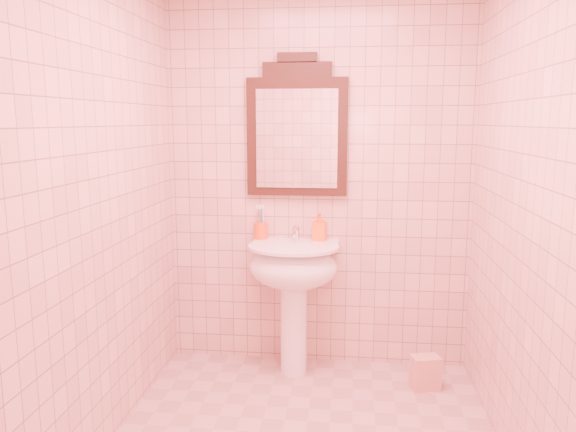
# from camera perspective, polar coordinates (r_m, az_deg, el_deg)

# --- Properties ---
(back_wall) EXTENTS (2.00, 0.02, 2.50)m
(back_wall) POSITION_cam_1_polar(r_m,az_deg,el_deg) (3.72, 3.08, 3.57)
(back_wall) COLOR beige
(back_wall) RESTS_ON floor
(pedestal_sink) EXTENTS (0.58, 0.58, 0.86)m
(pedestal_sink) POSITION_cam_1_polar(r_m,az_deg,el_deg) (3.62, 0.58, -6.10)
(pedestal_sink) COLOR white
(pedestal_sink) RESTS_ON floor
(faucet) EXTENTS (0.04, 0.16, 0.11)m
(faucet) POSITION_cam_1_polar(r_m,az_deg,el_deg) (3.69, 0.80, -1.66)
(faucet) COLOR white
(faucet) RESTS_ON pedestal_sink
(mirror) EXTENTS (0.66, 0.06, 0.91)m
(mirror) POSITION_cam_1_polar(r_m,az_deg,el_deg) (3.68, 0.93, 8.66)
(mirror) COLOR black
(mirror) RESTS_ON back_wall
(toothbrush_cup) EXTENTS (0.09, 0.09, 0.20)m
(toothbrush_cup) POSITION_cam_1_polar(r_m,az_deg,el_deg) (3.75, -2.80, -1.47)
(toothbrush_cup) COLOR #F14B14
(toothbrush_cup) RESTS_ON pedestal_sink
(soap_dispenser) EXTENTS (0.10, 0.10, 0.19)m
(soap_dispenser) POSITION_cam_1_polar(r_m,az_deg,el_deg) (3.69, 3.22, -1.09)
(soap_dispenser) COLOR #FF5A15
(soap_dispenser) RESTS_ON pedestal_sink
(towel) EXTENTS (0.19, 0.15, 0.21)m
(towel) POSITION_cam_1_polar(r_m,az_deg,el_deg) (3.71, 13.77, -15.18)
(towel) COLOR #EDA08B
(towel) RESTS_ON floor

